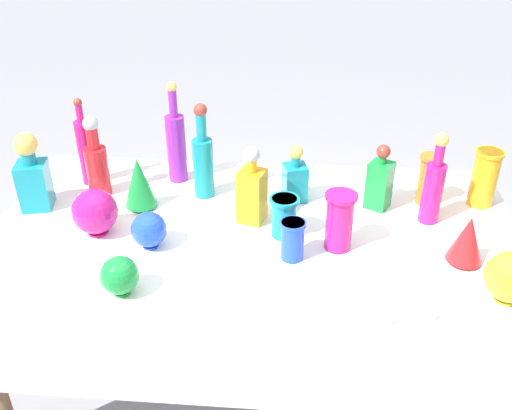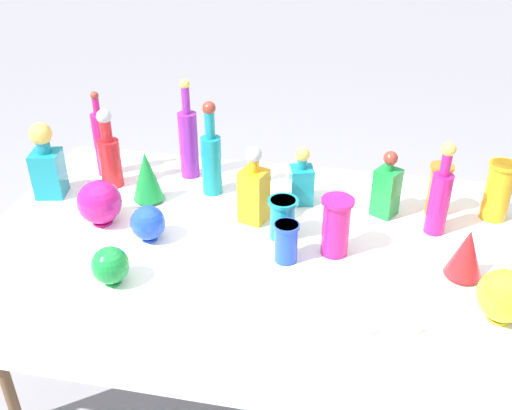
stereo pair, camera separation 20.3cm
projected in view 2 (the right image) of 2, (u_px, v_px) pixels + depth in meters
name	position (u px, v px, depth m)	size (l,w,h in m)	color
ground_plane	(256.00, 375.00, 2.47)	(40.00, 40.00, 0.00)	gray
display_table	(254.00, 246.00, 2.08)	(1.93, 1.08, 0.76)	white
tall_bottle_0	(188.00, 140.00, 2.36)	(0.08, 0.08, 0.42)	purple
tall_bottle_1	(109.00, 155.00, 2.30)	(0.09, 0.09, 0.33)	red
tall_bottle_2	(211.00, 158.00, 2.24)	(0.08, 0.08, 0.39)	teal
tall_bottle_3	(101.00, 141.00, 2.38)	(0.06, 0.06, 0.37)	#C61972
tall_bottle_4	(440.00, 197.00, 1.99)	(0.07, 0.07, 0.35)	#C61972
square_decanter_0	(254.00, 191.00, 2.07)	(0.11, 0.11, 0.30)	orange
square_decanter_1	(387.00, 189.00, 2.11)	(0.11, 0.11, 0.26)	#198C38
square_decanter_2	(301.00, 181.00, 2.20)	(0.11, 0.11, 0.23)	teal
square_decanter_3	(47.00, 164.00, 2.23)	(0.13, 0.13, 0.31)	teal
slender_vase_0	(286.00, 241.00, 1.88)	(0.09, 0.09, 0.14)	blue
slender_vase_1	(499.00, 190.00, 2.09)	(0.11, 0.11, 0.23)	orange
slender_vase_2	(336.00, 225.00, 1.89)	(0.11, 0.11, 0.21)	#C61972
slender_vase_3	(283.00, 217.00, 1.99)	(0.11, 0.11, 0.15)	teal
slender_vase_4	(438.00, 188.00, 2.12)	(0.09, 0.09, 0.20)	orange
fluted_vase_0	(147.00, 176.00, 2.20)	(0.12, 0.12, 0.21)	#198C38
fluted_vase_1	(466.00, 253.00, 1.79)	(0.12, 0.12, 0.17)	red
round_bowl_0	(100.00, 202.00, 2.07)	(0.16, 0.16, 0.17)	#C61972
round_bowl_1	(504.00, 296.00, 1.62)	(0.16, 0.16, 0.16)	yellow
round_bowl_2	(110.00, 265.00, 1.78)	(0.12, 0.12, 0.13)	#198C38
round_bowl_3	(148.00, 223.00, 1.98)	(0.12, 0.12, 0.13)	blue
price_tag_left	(362.00, 331.00, 1.59)	(0.05, 0.01, 0.05)	white
price_tag_center	(410.00, 330.00, 1.59)	(0.05, 0.01, 0.04)	white
cardboard_box_behind_left	(292.00, 219.00, 3.31)	(0.42, 0.44, 0.35)	tan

